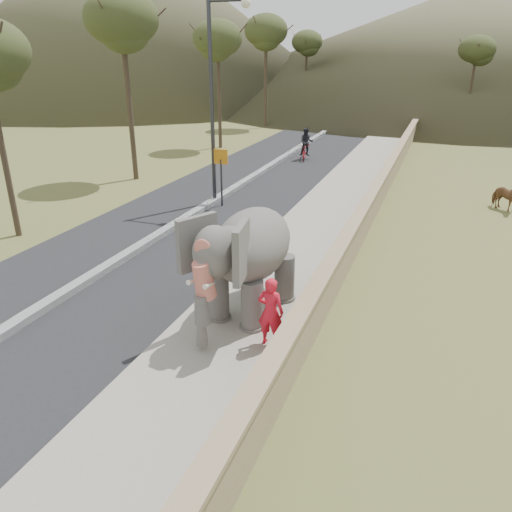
% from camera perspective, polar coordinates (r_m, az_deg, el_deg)
% --- Properties ---
extents(ground, '(160.00, 160.00, 0.00)m').
position_cam_1_polar(ground, '(10.32, -6.59, -14.18)').
color(ground, olive).
rests_on(ground, ground).
extents(road, '(7.00, 120.00, 0.03)m').
position_cam_1_polar(road, '(20.40, -6.56, 4.94)').
color(road, black).
rests_on(road, ground).
extents(median, '(0.35, 120.00, 0.22)m').
position_cam_1_polar(median, '(20.38, -6.57, 5.19)').
color(median, black).
rests_on(median, ground).
extents(walkway, '(3.00, 120.00, 0.15)m').
position_cam_1_polar(walkway, '(18.74, 7.25, 3.48)').
color(walkway, '#9E9687').
rests_on(walkway, ground).
extents(parapet, '(0.30, 120.00, 1.10)m').
position_cam_1_polar(parapet, '(18.31, 12.35, 4.24)').
color(parapet, tan).
rests_on(parapet, ground).
extents(lamppost, '(1.76, 0.36, 8.00)m').
position_cam_1_polar(lamppost, '(20.76, -4.34, 19.00)').
color(lamppost, '#323137').
rests_on(lamppost, ground).
extents(signboard, '(0.60, 0.08, 2.40)m').
position_cam_1_polar(signboard, '(20.81, -4.01, 10.02)').
color(signboard, '#2D2D33').
rests_on(signboard, ground).
extents(cow, '(1.43, 1.40, 1.16)m').
position_cam_1_polar(cow, '(22.88, 26.54, 6.11)').
color(cow, brown).
rests_on(cow, ground).
extents(hill_left, '(60.00, 60.00, 22.00)m').
position_cam_1_polar(hill_left, '(75.25, -14.89, 25.61)').
color(hill_left, brown).
rests_on(hill_left, ground).
extents(hill_far, '(80.00, 80.00, 14.00)m').
position_cam_1_polar(hill_far, '(77.29, 23.01, 21.58)').
color(hill_far, brown).
rests_on(hill_far, ground).
extents(elephant_and_man, '(2.44, 3.93, 2.68)m').
position_cam_1_polar(elephant_and_man, '(11.96, -0.37, -0.40)').
color(elephant_and_man, slate).
rests_on(elephant_and_man, ground).
extents(motorcyclist, '(1.13, 1.94, 1.88)m').
position_cam_1_polar(motorcyclist, '(30.45, 5.63, 12.21)').
color(motorcyclist, maroon).
rests_on(motorcyclist, ground).
extents(trees, '(48.29, 43.80, 9.01)m').
position_cam_1_polar(trees, '(35.76, 15.63, 18.35)').
color(trees, '#473828').
rests_on(trees, ground).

